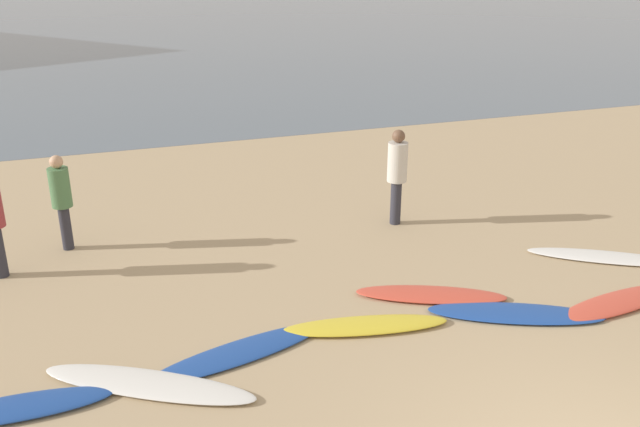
{
  "coord_description": "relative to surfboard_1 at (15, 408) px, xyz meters",
  "views": [
    {
      "loc": [
        -4.12,
        -3.52,
        4.71
      ],
      "look_at": [
        -0.7,
        6.37,
        0.6
      ],
      "focal_mm": 38.18,
      "sensor_mm": 36.0,
      "label": 1
    }
  ],
  "objects": [
    {
      "name": "surfboard_7",
      "position": [
        7.87,
        -0.23,
        -0.0
      ],
      "size": [
        2.22,
        0.83,
        0.09
      ],
      "primitive_type": "ellipsoid",
      "rotation": [
        0.0,
        0.0,
        0.14
      ],
      "color": "#D84C38",
      "rests_on": "ground"
    },
    {
      "name": "surfboard_6",
      "position": [
        6.35,
        -0.0,
        -0.01
      ],
      "size": [
        2.43,
        1.52,
        0.07
      ],
      "primitive_type": "ellipsoid",
      "rotation": [
        0.0,
        0.0,
        -0.42
      ],
      "color": "#1E479E",
      "rests_on": "ground"
    },
    {
      "name": "ground_plane",
      "position": [
        5.27,
        6.68,
        -0.15
      ],
      "size": [
        120.0,
        120.0,
        0.2
      ],
      "primitive_type": "cube",
      "color": "tan",
      "rests_on": "ground"
    },
    {
      "name": "surfboard_3",
      "position": [
        2.55,
        0.29,
        -0.01
      ],
      "size": [
        2.45,
        1.09,
        0.07
      ],
      "primitive_type": "ellipsoid",
      "rotation": [
        0.0,
        0.0,
        0.25
      ],
      "color": "#1E479E",
      "rests_on": "ground"
    },
    {
      "name": "ocean_water",
      "position": [
        5.27,
        60.13,
        -0.05
      ],
      "size": [
        140.0,
        100.0,
        0.01
      ],
      "primitive_type": "cube",
      "color": "slate",
      "rests_on": "ground"
    },
    {
      "name": "surfboard_4",
      "position": [
        4.27,
        0.36,
        0.0
      ],
      "size": [
        2.27,
        0.93,
        0.09
      ],
      "primitive_type": "ellipsoid",
      "rotation": [
        0.0,
        0.0,
        -0.2
      ],
      "color": "yellow",
      "rests_on": "ground"
    },
    {
      "name": "person_1",
      "position": [
        0.56,
        4.36,
        0.91
      ],
      "size": [
        0.33,
        0.33,
        1.62
      ],
      "rotation": [
        0.0,
        0.0,
        4.48
      ],
      "color": "#2D2D38",
      "rests_on": "ground"
    },
    {
      "name": "surfboard_2",
      "position": [
        1.41,
        -0.02,
        -0.0
      ],
      "size": [
        2.5,
        1.84,
        0.09
      ],
      "primitive_type": "ellipsoid",
      "rotation": [
        0.0,
        0.0,
        -0.56
      ],
      "color": "white",
      "rests_on": "ground"
    },
    {
      "name": "surfboard_1",
      "position": [
        0.0,
        0.0,
        0.0
      ],
      "size": [
        2.1,
        0.57,
        0.09
      ],
      "primitive_type": "ellipsoid",
      "rotation": [
        0.0,
        0.0,
        -0.03
      ],
      "color": "#1E479E",
      "rests_on": "ground"
    },
    {
      "name": "surfboard_8",
      "position": [
        8.8,
        1.07,
        -0.01
      ],
      "size": [
        2.38,
        1.74,
        0.07
      ],
      "primitive_type": "ellipsoid",
      "rotation": [
        0.0,
        0.0,
        -0.56
      ],
      "color": "white",
      "rests_on": "ground"
    },
    {
      "name": "person_0",
      "position": [
        6.2,
        3.59,
        0.99
      ],
      "size": [
        0.35,
        0.35,
        1.75
      ],
      "rotation": [
        0.0,
        0.0,
        0.29
      ],
      "color": "#2D2D38",
      "rests_on": "ground"
    },
    {
      "name": "surfboard_5",
      "position": [
        5.5,
        0.85,
        -0.0
      ],
      "size": [
        2.2,
        1.38,
        0.09
      ],
      "primitive_type": "ellipsoid",
      "rotation": [
        0.0,
        0.0,
        -0.42
      ],
      "color": "#D84C38",
      "rests_on": "ground"
    }
  ]
}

